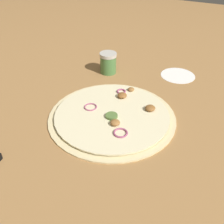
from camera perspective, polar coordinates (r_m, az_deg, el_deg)
ground_plane at (r=0.77m, az=0.00°, el=-1.13°), size 3.00×3.00×0.00m
pizza at (r=0.77m, az=0.10°, el=-0.70°), size 0.37×0.37×0.03m
spice_jar at (r=0.99m, az=-0.83°, el=10.66°), size 0.06×0.06×0.08m
flour_patch at (r=1.02m, az=14.13°, el=7.74°), size 0.13×0.13×0.00m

